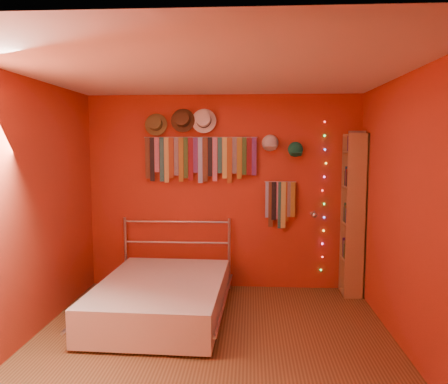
% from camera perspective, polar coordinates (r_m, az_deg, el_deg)
% --- Properties ---
extents(ground, '(3.50, 3.50, 0.00)m').
position_cam_1_polar(ground, '(4.30, -1.69, -19.48)').
color(ground, brown).
rests_on(ground, ground).
extents(back_wall, '(3.50, 0.02, 2.50)m').
position_cam_1_polar(back_wall, '(5.66, -0.11, -0.05)').
color(back_wall, '#933317').
rests_on(back_wall, ground).
extents(right_wall, '(0.02, 3.50, 2.50)m').
position_cam_1_polar(right_wall, '(4.15, 23.12, -2.80)').
color(right_wall, '#933317').
rests_on(right_wall, ground).
extents(left_wall, '(0.02, 3.50, 2.50)m').
position_cam_1_polar(left_wall, '(4.44, -24.87, -2.31)').
color(left_wall, '#933317').
rests_on(left_wall, ground).
extents(ceiling, '(3.50, 3.50, 0.02)m').
position_cam_1_polar(ceiling, '(3.93, -1.81, 15.52)').
color(ceiling, white).
rests_on(ceiling, back_wall).
extents(tie_rack, '(1.45, 0.03, 0.59)m').
position_cam_1_polar(tie_rack, '(5.59, -3.22, 4.58)').
color(tie_rack, '#AFAFB4').
rests_on(tie_rack, back_wall).
extents(small_tie_rack, '(0.40, 0.03, 0.60)m').
position_cam_1_polar(small_tie_rack, '(5.60, 7.32, -1.24)').
color(small_tie_rack, '#AFAFB4').
rests_on(small_tie_rack, back_wall).
extents(fedora_olive, '(0.29, 0.16, 0.28)m').
position_cam_1_polar(fedora_olive, '(5.65, -8.94, 8.79)').
color(fedora_olive, brown).
rests_on(fedora_olive, back_wall).
extents(fedora_brown, '(0.31, 0.17, 0.30)m').
position_cam_1_polar(fedora_brown, '(5.59, -5.46, 9.39)').
color(fedora_brown, '#4B301A').
rests_on(fedora_brown, back_wall).
extents(fedora_white, '(0.31, 0.17, 0.31)m').
position_cam_1_polar(fedora_white, '(5.55, -2.68, 9.37)').
color(fedora_white, white).
rests_on(fedora_white, back_wall).
extents(cap_white, '(0.19, 0.24, 0.19)m').
position_cam_1_polar(cap_white, '(5.56, 6.04, 6.37)').
color(cap_white, silver).
rests_on(cap_white, back_wall).
extents(cap_green, '(0.18, 0.23, 0.18)m').
position_cam_1_polar(cap_green, '(5.59, 9.31, 5.50)').
color(cap_green, '#166546').
rests_on(cap_green, back_wall).
extents(fairy_lights, '(0.06, 0.02, 1.92)m').
position_cam_1_polar(fairy_lights, '(5.69, 12.89, -0.67)').
color(fairy_lights, '#FF3333').
rests_on(fairy_lights, back_wall).
extents(reading_lamp, '(0.07, 0.31, 0.09)m').
position_cam_1_polar(reading_lamp, '(5.49, 11.66, -2.90)').
color(reading_lamp, '#AFAFB4').
rests_on(reading_lamp, back_wall).
extents(bookshelf, '(0.25, 0.34, 2.00)m').
position_cam_1_polar(bookshelf, '(5.61, 16.91, -2.77)').
color(bookshelf, '#A17748').
rests_on(bookshelf, ground).
extents(bed, '(1.45, 1.94, 0.92)m').
position_cam_1_polar(bed, '(4.92, -8.08, -13.42)').
color(bed, '#AFAFB4').
rests_on(bed, ground).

